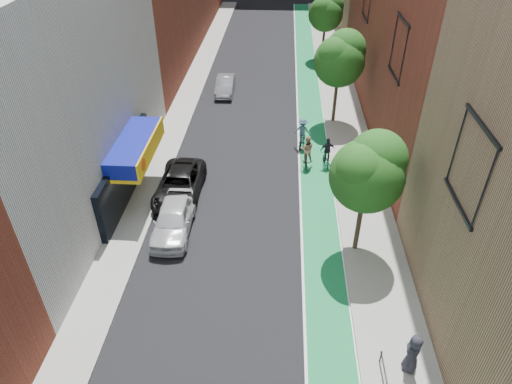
% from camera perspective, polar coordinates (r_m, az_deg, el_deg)
% --- Properties ---
extents(bike_lane, '(2.00, 68.00, 0.01)m').
position_cam_1_polar(bike_lane, '(36.59, 6.79, 10.19)').
color(bike_lane, '#157632').
rests_on(bike_lane, ground).
extents(sidewalk_left, '(2.00, 68.00, 0.15)m').
position_cam_1_polar(sidewalk_left, '(37.30, -8.98, 10.62)').
color(sidewalk_left, gray).
rests_on(sidewalk_left, ground).
extents(sidewalk_right, '(3.00, 68.00, 0.15)m').
position_cam_1_polar(sidewalk_right, '(36.81, 10.74, 10.08)').
color(sidewalk_right, gray).
rests_on(sidewalk_right, ground).
extents(building_left_white, '(8.00, 20.00, 12.00)m').
position_cam_1_polar(building_left_white, '(26.38, -26.17, 10.75)').
color(building_left_white, silver).
rests_on(building_left_white, ground).
extents(tree_near, '(3.40, 3.36, 6.42)m').
position_cam_1_polar(tree_near, '(20.62, 13.90, 2.62)').
color(tree_near, '#332619').
rests_on(tree_near, ground).
extents(tree_mid, '(3.55, 3.53, 6.74)m').
position_cam_1_polar(tree_mid, '(33.09, 10.49, 16.22)').
color(tree_mid, '#332619').
rests_on(tree_mid, ground).
extents(tree_far, '(3.30, 3.25, 6.21)m').
position_cam_1_polar(tree_far, '(46.58, 8.78, 21.45)').
color(tree_far, '#332619').
rests_on(tree_far, ground).
extents(parked_car_white, '(1.95, 4.67, 1.58)m').
position_cam_1_polar(parked_car_white, '(23.82, -10.28, -3.31)').
color(parked_car_white, silver).
rests_on(parked_car_white, ground).
extents(parked_car_black, '(2.46, 5.27, 1.46)m').
position_cam_1_polar(parked_car_black, '(26.38, -9.54, 0.89)').
color(parked_car_black, black).
rests_on(parked_car_black, ground).
extents(parked_car_silver, '(1.49, 4.09, 1.34)m').
position_cam_1_polar(parked_car_silver, '(39.19, -3.88, 13.17)').
color(parked_car_silver, '#9B9DA4').
rests_on(parked_car_silver, ground).
extents(cyclist_lane_near, '(0.86, 1.65, 2.11)m').
position_cam_1_polar(cyclist_lane_near, '(28.76, 6.34, 4.79)').
color(cyclist_lane_near, black).
rests_on(cyclist_lane_near, ground).
extents(cyclist_lane_mid, '(1.00, 1.63, 1.94)m').
position_cam_1_polar(cyclist_lane_mid, '(29.04, 8.88, 4.49)').
color(cyclist_lane_mid, black).
rests_on(cyclist_lane_mid, ground).
extents(cyclist_lane_far, '(1.24, 1.90, 2.07)m').
position_cam_1_polar(cyclist_lane_far, '(30.91, 5.82, 7.13)').
color(cyclist_lane_far, black).
rests_on(cyclist_lane_far, ground).
extents(pedestrian, '(0.78, 1.00, 1.79)m').
position_cam_1_polar(pedestrian, '(18.54, 19.01, -18.52)').
color(pedestrian, '#222129').
rests_on(pedestrian, sidewalk_right).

